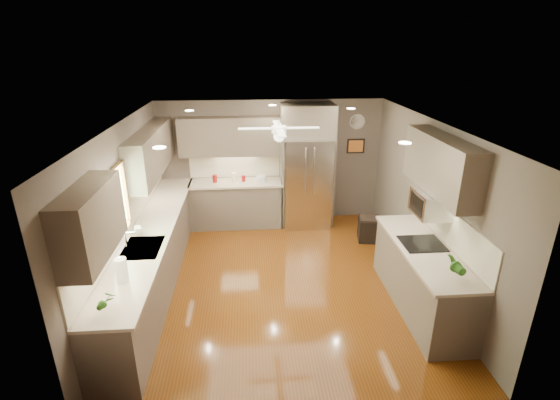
{
  "coord_description": "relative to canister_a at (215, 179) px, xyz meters",
  "views": [
    {
      "loc": [
        -0.45,
        -5.52,
        3.55
      ],
      "look_at": [
        0.04,
        0.6,
        1.14
      ],
      "focal_mm": 26.0,
      "sensor_mm": 36.0,
      "label": 1
    }
  ],
  "objects": [
    {
      "name": "potted_plant_right",
      "position": [
        3.06,
        -3.74,
        0.09
      ],
      "size": [
        0.2,
        0.17,
        0.33
      ],
      "primitive_type": "imported",
      "rotation": [
        0.0,
        0.0,
        0.16
      ],
      "color": "#2B611B",
      "rests_on": "right_run"
    },
    {
      "name": "back_run",
      "position": [
        0.41,
        0.02,
        -0.54
      ],
      "size": [
        1.85,
        0.65,
        1.45
      ],
      "color": "brown",
      "rests_on": "ground"
    },
    {
      "name": "wall_left",
      "position": [
        -1.12,
        -2.18,
        0.23
      ],
      "size": [
        0.0,
        5.0,
        5.0
      ],
      "primitive_type": "plane",
      "rotation": [
        1.57,
        0.0,
        1.57
      ],
      "color": "brown",
      "rests_on": "ground"
    },
    {
      "name": "recessed_lights",
      "position": [
        1.09,
        -1.78,
        1.47
      ],
      "size": [
        2.84,
        3.14,
        0.01
      ],
      "color": "white",
      "rests_on": "ceiling"
    },
    {
      "name": "soap_bottle",
      "position": [
        -0.93,
        -2.29,
        0.02
      ],
      "size": [
        0.11,
        0.11,
        0.19
      ],
      "primitive_type": "imported",
      "rotation": [
        0.0,
        0.0,
        0.36
      ],
      "color": "white",
      "rests_on": "left_run"
    },
    {
      "name": "window",
      "position": [
        -1.09,
        -2.68,
        0.53
      ],
      "size": [
        0.05,
        1.12,
        0.92
      ],
      "color": "#BFF2B2",
      "rests_on": "wall_left"
    },
    {
      "name": "wall_clock",
      "position": [
        2.88,
        0.3,
        1.03
      ],
      "size": [
        0.3,
        0.03,
        0.3
      ],
      "color": "white",
      "rests_on": "wall_back"
    },
    {
      "name": "floor",
      "position": [
        1.13,
        -2.18,
        -1.02
      ],
      "size": [
        5.0,
        5.0,
        0.0
      ],
      "primitive_type": "plane",
      "color": "#4E250A",
      "rests_on": "ground"
    },
    {
      "name": "wall_front",
      "position": [
        1.13,
        -4.68,
        0.23
      ],
      "size": [
        4.5,
        0.0,
        4.5
      ],
      "primitive_type": "plane",
      "rotation": [
        -1.57,
        0.0,
        0.0
      ],
      "color": "brown",
      "rests_on": "ground"
    },
    {
      "name": "paper_towel",
      "position": [
        -0.82,
        -3.52,
        0.06
      ],
      "size": [
        0.13,
        0.13,
        0.34
      ],
      "color": "white",
      "rests_on": "left_run"
    },
    {
      "name": "refrigerator",
      "position": [
        1.83,
        -0.03,
        0.17
      ],
      "size": [
        1.06,
        0.75,
        2.45
      ],
      "color": "silver",
      "rests_on": "ground"
    },
    {
      "name": "ceiling",
      "position": [
        1.13,
        -2.18,
        1.48
      ],
      "size": [
        5.0,
        5.0,
        0.0
      ],
      "primitive_type": "plane",
      "rotation": [
        3.14,
        0.0,
        0.0
      ],
      "color": "white",
      "rests_on": "ground"
    },
    {
      "name": "wall_back",
      "position": [
        1.13,
        0.32,
        0.23
      ],
      "size": [
        4.5,
        0.0,
        4.5
      ],
      "primitive_type": "plane",
      "rotation": [
        1.57,
        0.0,
        0.0
      ],
      "color": "brown",
      "rests_on": "ground"
    },
    {
      "name": "canister_d",
      "position": [
        0.57,
        0.02,
        -0.02
      ],
      "size": [
        0.08,
        0.08,
        0.12
      ],
      "primitive_type": "cylinder",
      "rotation": [
        0.0,
        0.0,
        -0.0
      ],
      "color": "maroon",
      "rests_on": "back_run"
    },
    {
      "name": "right_run",
      "position": [
        3.06,
        -2.98,
        -0.54
      ],
      "size": [
        0.7,
        2.2,
        1.45
      ],
      "color": "brown",
      "rests_on": "ground"
    },
    {
      "name": "ceiling_fan",
      "position": [
        1.13,
        -1.88,
        1.31
      ],
      "size": [
        1.18,
        1.18,
        0.32
      ],
      "color": "white",
      "rests_on": "ceiling"
    },
    {
      "name": "microwave",
      "position": [
        3.16,
        -2.73,
        0.46
      ],
      "size": [
        0.43,
        0.55,
        0.34
      ],
      "color": "silver",
      "rests_on": "wall_right"
    },
    {
      "name": "left_run",
      "position": [
        -0.82,
        -2.03,
        -0.54
      ],
      "size": [
        0.65,
        4.7,
        1.45
      ],
      "color": "brown",
      "rests_on": "ground"
    },
    {
      "name": "stool",
      "position": [
        2.92,
        -0.9,
        -0.78
      ],
      "size": [
        0.45,
        0.45,
        0.47
      ],
      "color": "black",
      "rests_on": "ground"
    },
    {
      "name": "uppers",
      "position": [
        0.39,
        -1.48,
        0.85
      ],
      "size": [
        4.5,
        4.7,
        0.95
      ],
      "color": "brown",
      "rests_on": "wall_left"
    },
    {
      "name": "wall_right",
      "position": [
        3.38,
        -2.18,
        0.23
      ],
      "size": [
        0.0,
        5.0,
        5.0
      ],
      "primitive_type": "plane",
      "rotation": [
        1.57,
        0.0,
        -1.57
      ],
      "color": "brown",
      "rests_on": "ground"
    },
    {
      "name": "potted_plant_left",
      "position": [
        -0.8,
        -4.1,
        0.06
      ],
      "size": [
        0.17,
        0.14,
        0.29
      ],
      "primitive_type": "imported",
      "rotation": [
        0.0,
        0.0,
        -0.24
      ],
      "color": "#2B611B",
      "rests_on": "left_run"
    },
    {
      "name": "canister_c",
      "position": [
        0.38,
        0.04,
        0.01
      ],
      "size": [
        0.14,
        0.14,
        0.17
      ],
      "primitive_type": "cylinder",
      "rotation": [
        0.0,
        0.0,
        0.35
      ],
      "color": "beige",
      "rests_on": "back_run"
    },
    {
      "name": "bowl",
      "position": [
        0.92,
        -0.02,
        -0.05
      ],
      "size": [
        0.27,
        0.27,
        0.06
      ],
      "primitive_type": "imported",
      "rotation": [
        0.0,
        0.0,
        0.13
      ],
      "color": "beige",
      "rests_on": "back_run"
    },
    {
      "name": "framed_print",
      "position": [
        2.88,
        0.29,
        0.53
      ],
      "size": [
        0.36,
        0.03,
        0.3
      ],
      "color": "black",
      "rests_on": "wall_back"
    },
    {
      "name": "sink",
      "position": [
        -0.8,
        -2.68,
        -0.11
      ],
      "size": [
        0.5,
        0.7,
        0.32
      ],
      "color": "silver",
      "rests_on": "left_run"
    },
    {
      "name": "canister_a",
      "position": [
        0.0,
        0.0,
        0.0
      ],
      "size": [
        0.12,
        0.12,
        0.15
      ],
      "primitive_type": "cylinder",
      "rotation": [
        0.0,
        0.0,
        0.39
      ],
      "color": "maroon",
      "rests_on": "back_run"
    }
  ]
}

